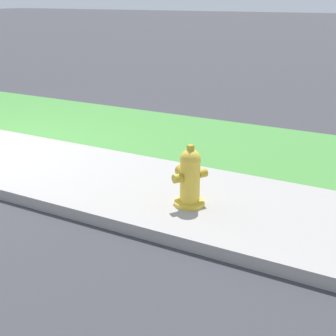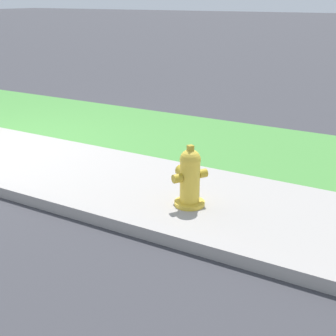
# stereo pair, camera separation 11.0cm
# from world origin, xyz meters

# --- Properties ---
(grass_verge) EXTENTS (18.00, 2.31, 0.01)m
(grass_verge) POSITION_xyz_m (0.00, 2.05, 0.00)
(grass_verge) COLOR #47893D
(grass_verge) RESTS_ON ground
(fire_hydrant_by_grass_verge) EXTENTS (0.36, 0.37, 0.66)m
(fire_hydrant_by_grass_verge) POSITION_xyz_m (3.15, -0.21, 0.31)
(fire_hydrant_by_grass_verge) COLOR gold
(fire_hydrant_by_grass_verge) RESTS_ON ground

